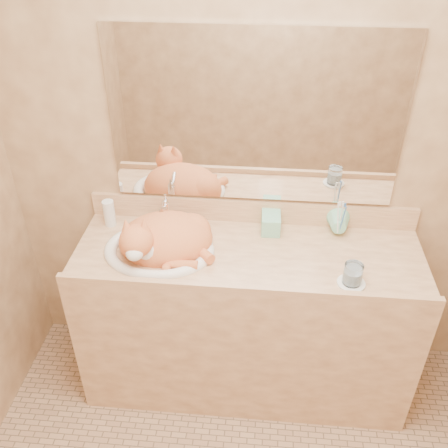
# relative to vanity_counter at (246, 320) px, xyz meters

# --- Properties ---
(wall_back) EXTENTS (2.40, 0.02, 2.50)m
(wall_back) POSITION_rel_vanity_counter_xyz_m (0.00, 0.28, 0.82)
(wall_back) COLOR #88603E
(wall_back) RESTS_ON ground
(vanity_counter) EXTENTS (1.60, 0.55, 0.85)m
(vanity_counter) POSITION_rel_vanity_counter_xyz_m (0.00, 0.00, 0.00)
(vanity_counter) COLOR #A06D47
(vanity_counter) RESTS_ON floor
(mirror) EXTENTS (1.30, 0.02, 0.80)m
(mirror) POSITION_rel_vanity_counter_xyz_m (0.00, 0.26, 0.97)
(mirror) COLOR white
(mirror) RESTS_ON wall_back
(sink_basin) EXTENTS (0.55, 0.48, 0.16)m
(sink_basin) POSITION_rel_vanity_counter_xyz_m (-0.41, -0.02, 0.50)
(sink_basin) COLOR white
(sink_basin) RESTS_ON vanity_counter
(faucet) EXTENTS (0.05, 0.12, 0.17)m
(faucet) POSITION_rel_vanity_counter_xyz_m (-0.41, 0.17, 0.51)
(faucet) COLOR silver
(faucet) RESTS_ON vanity_counter
(cat) EXTENTS (0.50, 0.44, 0.24)m
(cat) POSITION_rel_vanity_counter_xyz_m (-0.39, -0.01, 0.50)
(cat) COLOR #CC5D2F
(cat) RESTS_ON sink_basin
(soap_dispenser) EXTENTS (0.09, 0.10, 0.20)m
(soap_dispenser) POSITION_rel_vanity_counter_xyz_m (0.10, 0.13, 0.53)
(soap_dispenser) COLOR #7DC9A5
(soap_dispenser) RESTS_ON vanity_counter
(toothbrush_cup) EXTENTS (0.12, 0.12, 0.10)m
(toothbrush_cup) POSITION_rel_vanity_counter_xyz_m (0.42, 0.16, 0.48)
(toothbrush_cup) COLOR #7DC9A5
(toothbrush_cup) RESTS_ON vanity_counter
(toothbrushes) EXTENTS (0.03, 0.03, 0.20)m
(toothbrushes) POSITION_rel_vanity_counter_xyz_m (0.42, 0.16, 0.55)
(toothbrushes) COLOR white
(toothbrushes) RESTS_ON toothbrush_cup
(saucer) EXTENTS (0.12, 0.12, 0.01)m
(saucer) POSITION_rel_vanity_counter_xyz_m (0.44, -0.17, 0.43)
(saucer) COLOR white
(saucer) RESTS_ON vanity_counter
(water_glass) EXTENTS (0.08, 0.08, 0.09)m
(water_glass) POSITION_rel_vanity_counter_xyz_m (0.44, -0.17, 0.48)
(water_glass) COLOR white
(water_glass) RESTS_ON saucer
(lotion_bottle) EXTENTS (0.06, 0.06, 0.13)m
(lotion_bottle) POSITION_rel_vanity_counter_xyz_m (-0.69, 0.17, 0.49)
(lotion_bottle) COLOR white
(lotion_bottle) RESTS_ON vanity_counter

